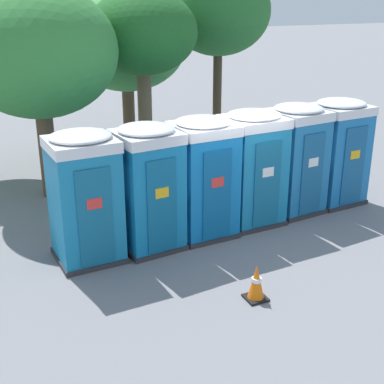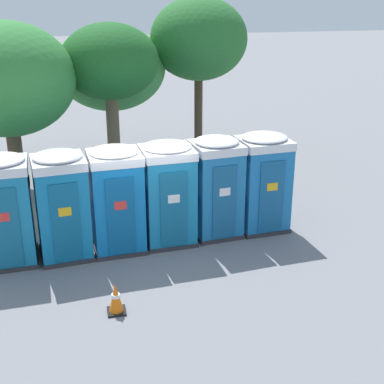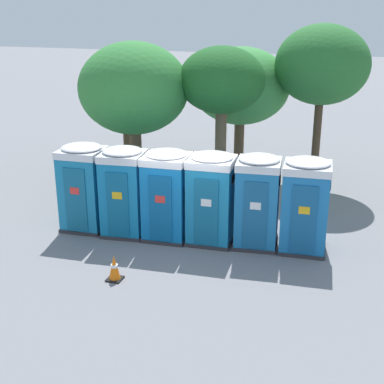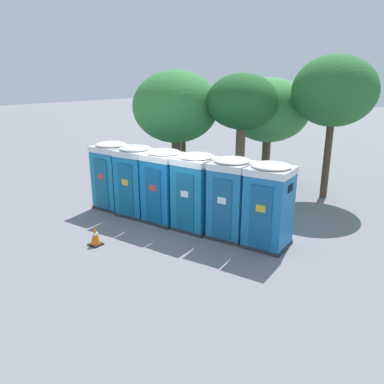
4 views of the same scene
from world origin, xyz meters
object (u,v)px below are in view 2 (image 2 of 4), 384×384
at_px(portapotty_0, 4,210).
at_px(portapotty_1, 62,205).
at_px(portapotty_5, 262,181).
at_px(portapotty_2, 117,199).
at_px(portapotty_4, 216,186).
at_px(portapotty_3, 168,193).
at_px(traffic_cone, 116,298).
at_px(street_tree_2, 199,40).
at_px(street_tree_1, 6,80).
at_px(street_tree_3, 111,68).
at_px(street_tree_0, 110,63).

distance_m(portapotty_0, portapotty_1, 1.26).
bearing_deg(portapotty_0, portapotty_5, 4.74).
relative_size(portapotty_2, portapotty_4, 1.00).
distance_m(portapotty_3, traffic_cone, 3.41).
bearing_deg(portapotty_3, portapotty_1, -174.54).
relative_size(portapotty_5, traffic_cone, 3.97).
xyz_separation_m(portapotty_3, street_tree_2, (2.15, 6.01, 3.00)).
relative_size(portapotty_1, portapotty_3, 1.00).
distance_m(portapotty_4, street_tree_1, 6.47).
bearing_deg(street_tree_1, portapotty_2, -54.95).
bearing_deg(portapotty_1, street_tree_3, 75.37).
relative_size(portapotty_1, street_tree_2, 0.45).
height_order(street_tree_2, traffic_cone, street_tree_2).
relative_size(portapotty_1, street_tree_3, 0.53).
distance_m(street_tree_0, street_tree_2, 3.56).
distance_m(portapotty_2, traffic_cone, 2.93).
height_order(portapotty_5, street_tree_1, street_tree_1).
bearing_deg(portapotty_2, street_tree_3, 85.85).
bearing_deg(street_tree_2, portapotty_0, -133.29).
bearing_deg(street_tree_3, portapotty_3, -83.04).
xyz_separation_m(portapotty_0, portapotty_4, (5.00, 0.43, 0.00)).
bearing_deg(traffic_cone, portapotty_3, 61.76).
xyz_separation_m(portapotty_1, portapotty_2, (1.25, 0.10, -0.00)).
xyz_separation_m(portapotty_2, street_tree_3, (0.47, 6.49, 2.11)).
xyz_separation_m(portapotty_0, street_tree_2, (5.90, 6.27, 3.00)).
bearing_deg(portapotty_0, street_tree_0, 58.36).
distance_m(portapotty_2, portapotty_5, 3.77).
distance_m(portapotty_2, street_tree_2, 7.64).
bearing_deg(street_tree_3, traffic_cone, -94.77).
bearing_deg(street_tree_1, street_tree_2, 22.79).
bearing_deg(portapotty_4, street_tree_2, 81.22).
height_order(portapotty_0, portapotty_4, same).
distance_m(portapotty_1, portapotty_2, 1.25).
bearing_deg(portapotty_3, street_tree_2, 70.35).
distance_m(portapotty_5, street_tree_0, 5.89).
distance_m(portapotty_0, portapotty_3, 3.77).
relative_size(portapotty_2, street_tree_0, 0.51).
height_order(street_tree_1, traffic_cone, street_tree_1).
bearing_deg(street_tree_0, street_tree_1, -164.39).
distance_m(street_tree_1, street_tree_2, 6.50).
distance_m(portapotty_2, street_tree_1, 5.00).
bearing_deg(portapotty_3, portapotty_2, -173.83).
bearing_deg(street_tree_3, portapotty_4, -71.90).
xyz_separation_m(street_tree_2, street_tree_3, (-2.92, 0.35, -0.90)).
bearing_deg(portapotty_5, portapotty_1, -174.27).
height_order(portapotty_1, street_tree_3, street_tree_3).
height_order(portapotty_0, portapotty_2, same).
height_order(portapotty_0, traffic_cone, portapotty_0).
bearing_deg(street_tree_0, street_tree_3, 85.35).
relative_size(portapotty_4, street_tree_3, 0.53).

